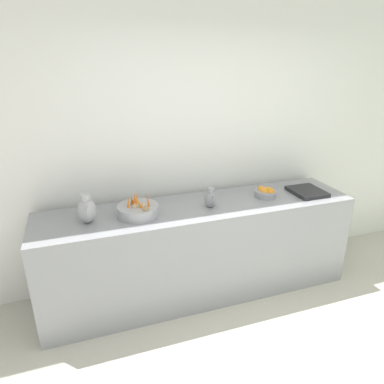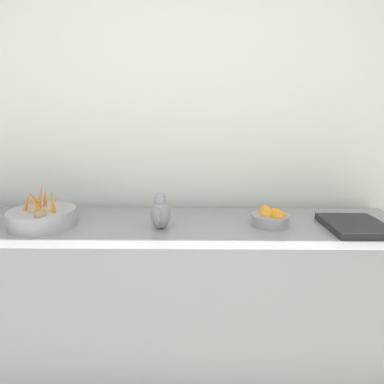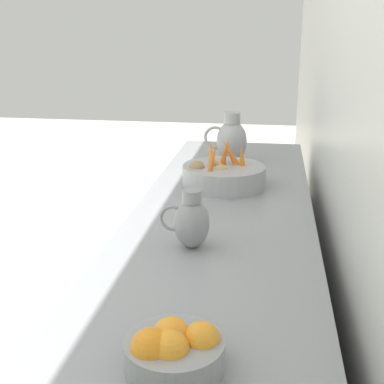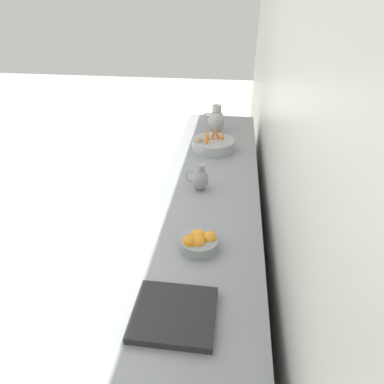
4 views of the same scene
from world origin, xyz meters
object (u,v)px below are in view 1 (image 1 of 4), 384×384
object	(u,v)px
vegetable_colander	(138,210)
orange_bowl	(266,193)
metal_pitcher_short	(211,199)
metal_pitcher_tall	(87,210)

from	to	relation	value
vegetable_colander	orange_bowl	world-z (taller)	vegetable_colander
orange_bowl	metal_pitcher_short	xyz separation A→B (m)	(0.06, -0.60, 0.04)
orange_bowl	metal_pitcher_short	world-z (taller)	metal_pitcher_short
metal_pitcher_tall	orange_bowl	bearing A→B (deg)	90.89
vegetable_colander	metal_pitcher_tall	world-z (taller)	metal_pitcher_tall
orange_bowl	metal_pitcher_short	bearing A→B (deg)	-84.39
orange_bowl	metal_pitcher_tall	xyz separation A→B (m)	(0.03, -1.66, 0.07)
orange_bowl	metal_pitcher_tall	size ratio (longest dim) A/B	0.80
orange_bowl	metal_pitcher_tall	distance (m)	1.66
vegetable_colander	metal_pitcher_short	world-z (taller)	vegetable_colander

